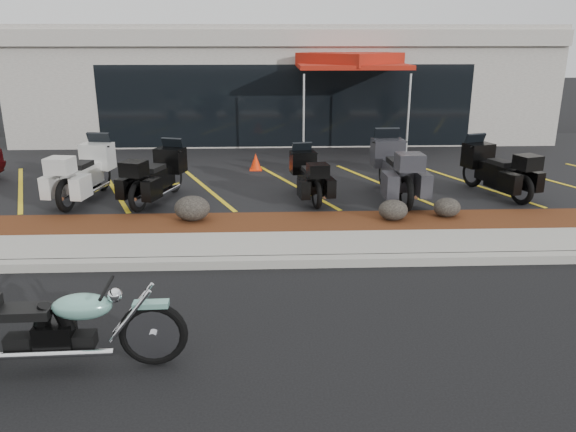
{
  "coord_description": "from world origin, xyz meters",
  "views": [
    {
      "loc": [
        -0.71,
        -7.71,
        3.63
      ],
      "look_at": [
        -0.34,
        1.2,
        0.77
      ],
      "focal_mm": 35.0,
      "sensor_mm": 36.0,
      "label": 1
    }
  ],
  "objects_px": {
    "touring_white": "(101,162)",
    "popup_canopy": "(350,62)",
    "hero_cruiser": "(153,325)",
    "traffic_cone": "(256,162)"
  },
  "relations": [
    {
      "from": "hero_cruiser",
      "to": "traffic_cone",
      "type": "bearing_deg",
      "value": 81.92
    },
    {
      "from": "hero_cruiser",
      "to": "popup_canopy",
      "type": "height_order",
      "value": "popup_canopy"
    },
    {
      "from": "hero_cruiser",
      "to": "touring_white",
      "type": "distance_m",
      "value": 7.75
    },
    {
      "from": "hero_cruiser",
      "to": "traffic_cone",
      "type": "relative_size",
      "value": 6.47
    },
    {
      "from": "hero_cruiser",
      "to": "touring_white",
      "type": "xyz_separation_m",
      "value": [
        -2.54,
        7.31,
        0.32
      ]
    },
    {
      "from": "hero_cruiser",
      "to": "popup_canopy",
      "type": "distance_m",
      "value": 12.77
    },
    {
      "from": "touring_white",
      "to": "popup_canopy",
      "type": "bearing_deg",
      "value": -44.92
    },
    {
      "from": "hero_cruiser",
      "to": "popup_canopy",
      "type": "relative_size",
      "value": 0.71
    },
    {
      "from": "hero_cruiser",
      "to": "traffic_cone",
      "type": "distance_m",
      "value": 9.39
    },
    {
      "from": "traffic_cone",
      "to": "popup_canopy",
      "type": "xyz_separation_m",
      "value": [
        2.89,
        2.59,
        2.52
      ]
    }
  ]
}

